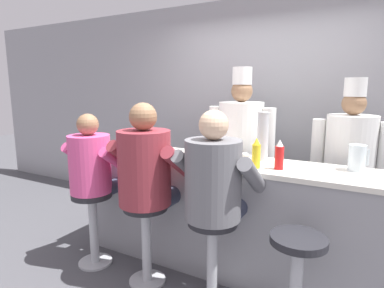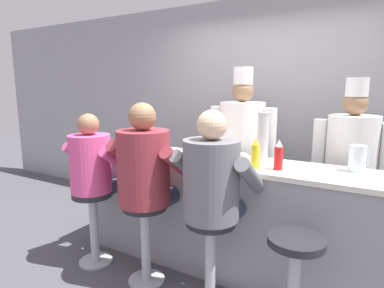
{
  "view_description": "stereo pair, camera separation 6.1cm",
  "coord_description": "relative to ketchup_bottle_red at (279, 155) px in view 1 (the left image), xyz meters",
  "views": [
    {
      "loc": [
        1.11,
        -2.27,
        1.66
      ],
      "look_at": [
        -0.29,
        0.26,
        1.15
      ],
      "focal_mm": 30.0,
      "sensor_mm": 36.0,
      "label": 1
    },
    {
      "loc": [
        1.17,
        -2.24,
        1.66
      ],
      "look_at": [
        -0.29,
        0.26,
        1.15
      ],
      "focal_mm": 30.0,
      "sensor_mm": 36.0,
      "label": 2
    }
  ],
  "objects": [
    {
      "name": "cook_in_whites_far",
      "position": [
        0.46,
        0.76,
        -0.18
      ],
      "size": [
        0.68,
        0.44,
        1.74
      ],
      "color": "#232328",
      "rests_on": "ground_plane"
    },
    {
      "name": "diner_seated_grey",
      "position": [
        -0.36,
        -0.41,
        -0.19
      ],
      "size": [
        0.63,
        0.62,
        1.51
      ],
      "color": "#B2B5BA",
      "rests_on": "ground_plane"
    },
    {
      "name": "hot_sauce_bottle_orange",
      "position": [
        -0.46,
        -0.08,
        -0.05
      ],
      "size": [
        0.03,
        0.03,
        0.12
      ],
      "color": "orange",
      "rests_on": "diner_counter"
    },
    {
      "name": "coffee_mug_tan",
      "position": [
        -1.15,
        -0.07,
        -0.07
      ],
      "size": [
        0.13,
        0.08,
        0.09
      ],
      "color": "beige",
      "rests_on": "diner_counter"
    },
    {
      "name": "ground_plane",
      "position": [
        -0.53,
        -0.19,
        -1.14
      ],
      "size": [
        20.0,
        20.0,
        0.0
      ],
      "primitive_type": "plane",
      "color": "#4C4C51"
    },
    {
      "name": "cook_in_whites_near",
      "position": [
        -0.59,
        0.72,
        -0.11
      ],
      "size": [
        0.73,
        0.47,
        1.86
      ],
      "color": "#232328",
      "rests_on": "ground_plane"
    },
    {
      "name": "wall_back",
      "position": [
        -0.53,
        1.35,
        0.21
      ],
      "size": [
        10.0,
        0.06,
        2.7
      ],
      "color": "#99999E",
      "rests_on": "ground_plane"
    },
    {
      "name": "cup_stack_steel",
      "position": [
        -0.21,
        0.24,
        0.1
      ],
      "size": [
        0.1,
        0.1,
        0.42
      ],
      "color": "#B7BABF",
      "rests_on": "diner_counter"
    },
    {
      "name": "water_pitcher_clear",
      "position": [
        0.53,
        0.24,
        -0.01
      ],
      "size": [
        0.15,
        0.13,
        0.2
      ],
      "color": "silver",
      "rests_on": "diner_counter"
    },
    {
      "name": "diner_counter",
      "position": [
        -0.53,
        0.1,
        -0.62
      ],
      "size": [
        2.69,
        0.58,
        1.03
      ],
      "color": "gray",
      "rests_on": "ground_plane"
    },
    {
      "name": "breakfast_plate",
      "position": [
        -1.63,
        0.11,
        -0.1
      ],
      "size": [
        0.27,
        0.27,
        0.05
      ],
      "color": "white",
      "rests_on": "diner_counter"
    },
    {
      "name": "napkin_dispenser_chrome",
      "position": [
        -0.62,
        -0.11,
        -0.04
      ],
      "size": [
        0.1,
        0.06,
        0.14
      ],
      "color": "silver",
      "rests_on": "diner_counter"
    },
    {
      "name": "ketchup_bottle_red",
      "position": [
        0.0,
        0.0,
        0.0
      ],
      "size": [
        0.07,
        0.07,
        0.24
      ],
      "color": "red",
      "rests_on": "diner_counter"
    },
    {
      "name": "empty_stool_round",
      "position": [
        0.26,
        -0.44,
        -0.66
      ],
      "size": [
        0.37,
        0.37,
        0.71
      ],
      "color": "#B2B5BA",
      "rests_on": "ground_plane"
    },
    {
      "name": "coffee_mug_white",
      "position": [
        -0.31,
        0.05,
        -0.07
      ],
      "size": [
        0.13,
        0.08,
        0.08
      ],
      "color": "white",
      "rests_on": "diner_counter"
    },
    {
      "name": "diner_seated_maroon",
      "position": [
        -0.98,
        -0.4,
        -0.17
      ],
      "size": [
        0.65,
        0.65,
        1.54
      ],
      "color": "#B2B5BA",
      "rests_on": "ground_plane"
    },
    {
      "name": "cereal_bowl",
      "position": [
        -1.0,
        -0.1,
        -0.09
      ],
      "size": [
        0.17,
        0.17,
        0.05
      ],
      "color": "white",
      "rests_on": "diner_counter"
    },
    {
      "name": "mustard_bottle_yellow",
      "position": [
        -0.17,
        -0.05,
        0.0
      ],
      "size": [
        0.07,
        0.07,
        0.24
      ],
      "color": "yellow",
      "rests_on": "diner_counter"
    },
    {
      "name": "diner_seated_pink",
      "position": [
        -1.59,
        -0.41,
        -0.23
      ],
      "size": [
        0.57,
        0.56,
        1.43
      ],
      "color": "#B2B5BA",
      "rests_on": "ground_plane"
    }
  ]
}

